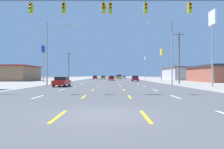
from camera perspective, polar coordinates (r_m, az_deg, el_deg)
ground_plane at (r=74.84m, az=-0.38°, el=-1.49°), size 572.00×572.00×0.00m
lot_apron_left at (r=78.96m, az=-18.65°, el=-1.41°), size 28.00×440.00×0.01m
lot_apron_right at (r=78.70m, az=17.96°, el=-1.41°), size 28.00×440.00×0.01m
lane_markings at (r=113.34m, az=-0.27°, el=-1.06°), size 10.64×227.60×0.01m
signal_span_wire at (r=18.74m, az=-1.35°, el=12.08°), size 25.91×0.53×9.22m
sedan_far_left_nearest at (r=31.37m, az=-13.69°, el=-1.86°), size 1.80×4.50×1.46m
hatchback_far_right_near at (r=57.90m, az=6.24°, el=-1.09°), size 1.72×3.90×1.54m
sedan_center_turn_mid at (r=66.52m, az=-0.21°, el=-1.00°), size 1.80×4.50×1.46m
sedan_inner_left_midfar at (r=88.56m, az=-2.50°, el=-0.80°), size 1.80×4.50×1.46m
hatchback_far_left_far at (r=90.02m, az=-4.74°, el=-0.78°), size 1.72×3.90×1.54m
suv_inner_right_farther at (r=92.28m, az=1.88°, el=-0.61°), size 1.98×4.90×1.98m
sedan_far_right_farthest at (r=114.28m, az=3.22°, el=-0.67°), size 1.80×4.50×1.46m
sedan_inner_right_distant_a at (r=137.47m, az=1.24°, el=-0.60°), size 1.80×4.50×1.46m
storefront_left_row_1 at (r=69.00m, az=-25.92°, el=0.31°), size 13.38×14.90×4.52m
storefront_right_row_1 at (r=59.40m, az=26.06°, el=0.25°), size 8.78×17.29×4.20m
storefront_right_row_2 at (r=80.75m, az=17.82°, el=0.27°), size 8.95×18.53×4.64m
pole_sign_left_row_1 at (r=52.43m, az=-18.41°, el=5.11°), size 0.24×1.86×8.74m
pole_sign_right_row_0 at (r=34.15m, az=25.77°, el=11.11°), size 0.24×1.98×11.09m
pole_sign_right_row_1 at (r=61.08m, az=13.33°, el=4.89°), size 0.24×2.19×9.27m
pole_sign_right_row_2 at (r=92.30m, az=8.99°, el=3.19°), size 0.24×1.74×9.89m
streetlight_left_row_0 at (r=35.39m, az=-16.68°, el=6.79°), size 4.83×0.26×10.22m
streetlight_right_row_0 at (r=35.22m, az=15.44°, el=7.08°), size 4.24×0.26×10.66m
utility_pole_right_row_0 at (r=43.22m, az=17.90°, el=4.71°), size 2.20×0.26×10.34m
utility_pole_left_row_1 at (r=69.43m, az=-11.85°, el=2.44°), size 2.20×0.26×9.37m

